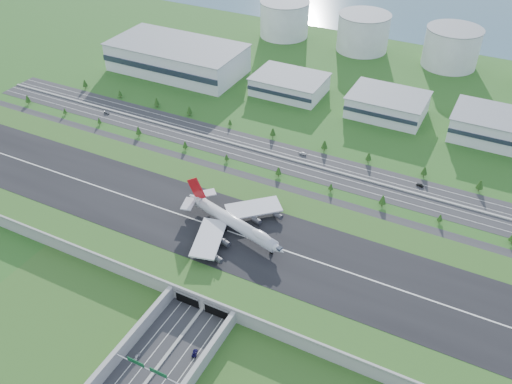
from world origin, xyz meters
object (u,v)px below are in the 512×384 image
at_px(car_0, 137,357).
at_px(car_2, 195,353).
at_px(fuel_tank_a, 284,19).
at_px(boeing_747, 234,222).
at_px(car_4, 107,113).
at_px(car_5, 420,185).
at_px(car_7, 302,153).

relative_size(car_0, car_2, 1.01).
relative_size(fuel_tank_a, boeing_747, 0.69).
relative_size(fuel_tank_a, car_2, 10.53).
height_order(fuel_tank_a, boeing_747, fuel_tank_a).
distance_m(car_0, car_4, 241.99).
distance_m(boeing_747, car_5, 132.60).
height_order(boeing_747, car_0, boeing_747).
bearing_deg(car_2, car_0, 12.72).
relative_size(boeing_747, car_5, 14.77).
xyz_separation_m(fuel_tank_a, car_2, (130.98, -384.64, -16.72)).
relative_size(car_0, car_5, 0.97).
xyz_separation_m(car_0, car_4, (-163.90, 178.03, 0.03)).
bearing_deg(car_0, car_5, 57.50).
height_order(car_4, car_5, car_4).
height_order(fuel_tank_a, car_7, fuel_tank_a).
distance_m(car_2, car_4, 248.28).
xyz_separation_m(car_2, car_7, (-22.44, 179.76, 0.17)).
height_order(boeing_747, car_5, boeing_747).
distance_m(car_2, car_5, 189.51).
xyz_separation_m(boeing_747, car_2, (21.09, -76.47, -13.74)).
bearing_deg(car_0, car_7, 80.99).
distance_m(fuel_tank_a, car_5, 282.08).
distance_m(fuel_tank_a, boeing_747, 327.20).
bearing_deg(boeing_747, car_4, 167.54).
distance_m(boeing_747, car_4, 187.57).
height_order(fuel_tank_a, car_0, fuel_tank_a).
bearing_deg(car_4, car_7, -79.51).
distance_m(car_5, car_7, 84.06).
relative_size(car_4, car_5, 1.01).
bearing_deg(car_0, car_2, 23.06).
relative_size(car_2, car_5, 0.96).
bearing_deg(car_2, boeing_747, -93.89).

